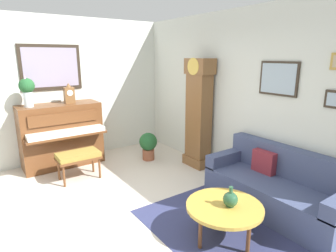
{
  "coord_description": "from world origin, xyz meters",
  "views": [
    {
      "loc": [
        3.12,
        -1.25,
        2.07
      ],
      "look_at": [
        -0.43,
        1.25,
        0.97
      ],
      "focal_mm": 29.89,
      "sensor_mm": 36.0,
      "label": 1
    }
  ],
  "objects_px": {
    "piano_bench": "(78,157)",
    "green_jug": "(230,199)",
    "piano": "(62,135)",
    "flower_vase": "(27,89)",
    "potted_plant": "(148,144)",
    "mantel_clock": "(69,94)",
    "coffee_table": "(224,207)",
    "couch": "(277,188)",
    "grandfather_clock": "(198,116)"
  },
  "relations": [
    {
      "from": "piano_bench",
      "to": "green_jug",
      "type": "relative_size",
      "value": 2.92
    },
    {
      "from": "green_jug",
      "to": "piano_bench",
      "type": "bearing_deg",
      "value": -160.9
    },
    {
      "from": "piano",
      "to": "piano_bench",
      "type": "height_order",
      "value": "piano"
    },
    {
      "from": "flower_vase",
      "to": "potted_plant",
      "type": "distance_m",
      "value": 2.42
    },
    {
      "from": "piano_bench",
      "to": "mantel_clock",
      "type": "bearing_deg",
      "value": 168.45
    },
    {
      "from": "coffee_table",
      "to": "flower_vase",
      "type": "relative_size",
      "value": 1.52
    },
    {
      "from": "mantel_clock",
      "to": "flower_vase",
      "type": "distance_m",
      "value": 0.72
    },
    {
      "from": "couch",
      "to": "flower_vase",
      "type": "xyz_separation_m",
      "value": [
        -3.35,
        -2.44,
        1.19
      ]
    },
    {
      "from": "piano",
      "to": "piano_bench",
      "type": "bearing_deg",
      "value": 2.38
    },
    {
      "from": "mantel_clock",
      "to": "green_jug",
      "type": "height_order",
      "value": "mantel_clock"
    },
    {
      "from": "piano_bench",
      "to": "grandfather_clock",
      "type": "relative_size",
      "value": 0.34
    },
    {
      "from": "mantel_clock",
      "to": "potted_plant",
      "type": "distance_m",
      "value": 1.8
    },
    {
      "from": "piano_bench",
      "to": "green_jug",
      "type": "bearing_deg",
      "value": 19.1
    },
    {
      "from": "piano",
      "to": "potted_plant",
      "type": "distance_m",
      "value": 1.67
    },
    {
      "from": "potted_plant",
      "to": "grandfather_clock",
      "type": "bearing_deg",
      "value": 37.98
    },
    {
      "from": "piano_bench",
      "to": "couch",
      "type": "distance_m",
      "value": 3.16
    },
    {
      "from": "coffee_table",
      "to": "green_jug",
      "type": "relative_size",
      "value": 3.67
    },
    {
      "from": "grandfather_clock",
      "to": "potted_plant",
      "type": "distance_m",
      "value": 1.2
    },
    {
      "from": "piano_bench",
      "to": "mantel_clock",
      "type": "xyz_separation_m",
      "value": [
        -0.83,
        0.17,
        0.96
      ]
    },
    {
      "from": "couch",
      "to": "coffee_table",
      "type": "height_order",
      "value": "couch"
    },
    {
      "from": "piano_bench",
      "to": "couch",
      "type": "xyz_separation_m",
      "value": [
        2.52,
        1.9,
        -0.09
      ]
    },
    {
      "from": "grandfather_clock",
      "to": "green_jug",
      "type": "relative_size",
      "value": 8.46
    },
    {
      "from": "piano_bench",
      "to": "mantel_clock",
      "type": "height_order",
      "value": "mantel_clock"
    },
    {
      "from": "green_jug",
      "to": "potted_plant",
      "type": "bearing_deg",
      "value": 168.42
    },
    {
      "from": "piano_bench",
      "to": "piano",
      "type": "bearing_deg",
      "value": -177.62
    },
    {
      "from": "coffee_table",
      "to": "potted_plant",
      "type": "xyz_separation_m",
      "value": [
        -2.66,
        0.59,
        -0.05
      ]
    },
    {
      "from": "flower_vase",
      "to": "couch",
      "type": "bearing_deg",
      "value": 36.02
    },
    {
      "from": "couch",
      "to": "potted_plant",
      "type": "bearing_deg",
      "value": -170.3
    },
    {
      "from": "coffee_table",
      "to": "mantel_clock",
      "type": "distance_m",
      "value": 3.58
    },
    {
      "from": "flower_vase",
      "to": "coffee_table",
      "type": "bearing_deg",
      "value": 22.5
    },
    {
      "from": "grandfather_clock",
      "to": "couch",
      "type": "bearing_deg",
      "value": -5.35
    },
    {
      "from": "piano_bench",
      "to": "coffee_table",
      "type": "bearing_deg",
      "value": 18.75
    },
    {
      "from": "grandfather_clock",
      "to": "coffee_table",
      "type": "bearing_deg",
      "value": -33.16
    },
    {
      "from": "flower_vase",
      "to": "grandfather_clock",
      "type": "bearing_deg",
      "value": 59.93
    },
    {
      "from": "flower_vase",
      "to": "green_jug",
      "type": "relative_size",
      "value": 2.42
    },
    {
      "from": "piano_bench",
      "to": "flower_vase",
      "type": "relative_size",
      "value": 1.21
    },
    {
      "from": "coffee_table",
      "to": "green_jug",
      "type": "xyz_separation_m",
      "value": [
        0.05,
        0.04,
        0.12
      ]
    },
    {
      "from": "mantel_clock",
      "to": "flower_vase",
      "type": "bearing_deg",
      "value": -90.04
    },
    {
      "from": "potted_plant",
      "to": "piano",
      "type": "bearing_deg",
      "value": -115.64
    },
    {
      "from": "mantel_clock",
      "to": "piano",
      "type": "bearing_deg",
      "value": -90.56
    },
    {
      "from": "piano",
      "to": "grandfather_clock",
      "type": "height_order",
      "value": "grandfather_clock"
    },
    {
      "from": "piano",
      "to": "mantel_clock",
      "type": "relative_size",
      "value": 3.79
    },
    {
      "from": "green_jug",
      "to": "coffee_table",
      "type": "bearing_deg",
      "value": -145.51
    },
    {
      "from": "piano",
      "to": "couch",
      "type": "distance_m",
      "value": 3.88
    },
    {
      "from": "piano_bench",
      "to": "mantel_clock",
      "type": "distance_m",
      "value": 1.28
    },
    {
      "from": "flower_vase",
      "to": "potted_plant",
      "type": "relative_size",
      "value": 1.04
    },
    {
      "from": "flower_vase",
      "to": "green_jug",
      "type": "xyz_separation_m",
      "value": [
        3.42,
        1.43,
        -1.01
      ]
    },
    {
      "from": "piano",
      "to": "piano_bench",
      "type": "relative_size",
      "value": 2.06
    },
    {
      "from": "couch",
      "to": "flower_vase",
      "type": "relative_size",
      "value": 3.28
    },
    {
      "from": "coffee_table",
      "to": "green_jug",
      "type": "bearing_deg",
      "value": 34.49
    }
  ]
}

